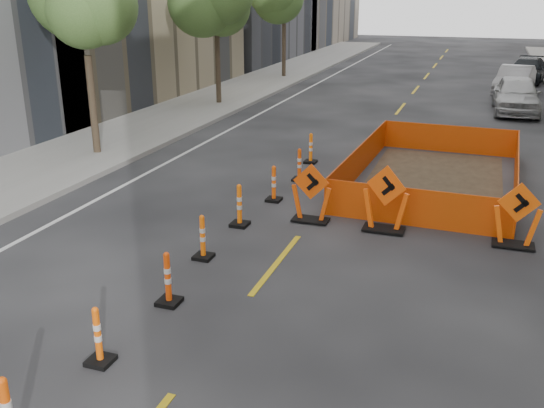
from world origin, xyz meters
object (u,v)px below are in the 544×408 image
at_px(channelizer_7, 299,165).
at_px(channelizer_8, 311,148).
at_px(chevron_sign_center, 386,199).
at_px(parked_car_mid, 515,80).
at_px(channelizer_5, 239,205).
at_px(parked_car_near, 517,95).
at_px(channelizer_4, 203,237).
at_px(chevron_sign_right, 517,215).
at_px(chevron_sign_left, 311,193).
at_px(channelizer_3, 168,278).
at_px(channelizer_2, 98,335).
at_px(channelizer_6, 274,183).
at_px(parked_car_far, 527,70).

height_order(channelizer_7, channelizer_8, channelizer_8).
xyz_separation_m(chevron_sign_center, parked_car_mid, (3.31, 21.52, -0.04)).
xyz_separation_m(channelizer_5, parked_car_near, (6.52, 17.06, 0.30)).
distance_m(channelizer_5, channelizer_7, 3.92).
relative_size(channelizer_4, chevron_sign_right, 0.66).
relative_size(channelizer_4, parked_car_mid, 0.21).
relative_size(channelizer_7, chevron_sign_left, 0.66).
distance_m(channelizer_4, parked_car_mid, 25.16).
xyz_separation_m(channelizer_3, channelizer_7, (0.05, 7.82, -0.02)).
xyz_separation_m(chevron_sign_center, parked_car_near, (3.24, 16.26, 0.02)).
bearing_deg(parked_car_near, chevron_sign_right, -93.27).
distance_m(channelizer_3, channelizer_8, 9.77).
bearing_deg(channelizer_3, channelizer_2, -92.95).
bearing_deg(channelizer_5, chevron_sign_left, 28.80).
height_order(channelizer_2, chevron_sign_left, chevron_sign_left).
xyz_separation_m(chevron_sign_left, chevron_sign_center, (1.77, -0.03, 0.07)).
bearing_deg(channelizer_2, chevron_sign_center, 64.79).
relative_size(channelizer_4, channelizer_7, 1.00).
distance_m(channelizer_6, channelizer_8, 3.91).
height_order(channelizer_5, parked_car_near, parked_car_near).
height_order(channelizer_5, channelizer_6, channelizer_5).
distance_m(channelizer_5, chevron_sign_left, 1.73).
height_order(channelizer_8, parked_car_far, parked_car_far).
xyz_separation_m(channelizer_6, chevron_sign_left, (1.33, -1.13, 0.24)).
relative_size(chevron_sign_right, parked_car_far, 0.30).
distance_m(chevron_sign_left, chevron_sign_right, 4.57).
height_order(channelizer_8, chevron_sign_center, chevron_sign_center).
bearing_deg(channelizer_3, channelizer_4, 97.45).
bearing_deg(channelizer_8, channelizer_5, -90.75).
height_order(channelizer_8, parked_car_mid, parked_car_mid).
bearing_deg(parked_car_near, channelizer_5, -112.63).
distance_m(channelizer_5, channelizer_6, 1.96).
relative_size(channelizer_8, chevron_sign_center, 0.62).
distance_m(channelizer_2, parked_car_mid, 28.91).
height_order(channelizer_3, channelizer_7, channelizer_3).
bearing_deg(channelizer_6, channelizer_7, 86.79).
distance_m(channelizer_3, chevron_sign_left, 4.91).
bearing_deg(channelizer_4, parked_car_far, 75.86).
height_order(channelizer_2, chevron_sign_right, chevron_sign_right).
relative_size(chevron_sign_center, parked_car_mid, 0.35).
bearing_deg(chevron_sign_left, channelizer_5, -150.82).
bearing_deg(parked_car_far, channelizer_2, -91.54).
bearing_deg(channelizer_6, chevron_sign_right, -10.84).
relative_size(chevron_sign_left, parked_car_far, 0.30).
xyz_separation_m(channelizer_7, channelizer_8, (-0.21, 1.95, 0.01)).
bearing_deg(channelizer_2, channelizer_5, 91.31).
bearing_deg(channelizer_8, channelizer_7, -83.89).
bearing_deg(channelizer_7, chevron_sign_right, -28.03).
bearing_deg(chevron_sign_center, chevron_sign_right, 16.74).
distance_m(channelizer_7, chevron_sign_center, 4.32).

